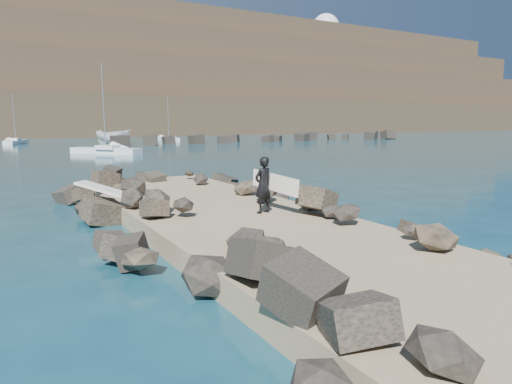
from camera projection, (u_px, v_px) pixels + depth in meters
ground at (241, 234)px, 14.64m from camera, size 800.00×800.00×0.00m
jetty at (274, 239)px, 12.88m from camera, size 6.00×26.00×0.60m
riprap_left at (169, 241)px, 11.86m from camera, size 2.60×22.00×1.00m
riprap_right at (342, 218)px, 14.70m from camera, size 2.60×22.00×1.00m
breakwater_secondary at (271, 138)px, 78.88m from camera, size 52.00×4.00×1.20m
headland at (46, 84)px, 154.31m from camera, size 360.00×140.00×32.00m
surfboard_resting at (110, 194)px, 15.97m from camera, size 2.23×2.28×0.09m
boat_imported at (113, 137)px, 71.46m from camera, size 5.91×5.41×2.26m
surfer_with_board at (265, 185)px, 14.86m from camera, size 1.03×2.28×1.85m
radome at (326, 32)px, 206.87m from camera, size 12.28×12.28×19.44m
sailboat_f at (166, 134)px, 112.73m from camera, size 1.59×5.77×7.02m
sailboat_b at (16, 142)px, 70.06m from camera, size 3.83×6.51×7.86m
sailboat_d at (169, 139)px, 81.37m from camera, size 1.79×6.69×8.04m
sailboat_c at (106, 151)px, 49.90m from camera, size 6.69×7.46×9.80m
headland_buildings at (67, 26)px, 148.17m from camera, size 137.50×30.50×5.00m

